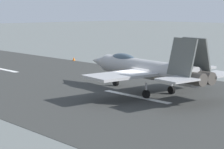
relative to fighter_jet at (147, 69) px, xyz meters
The scene contains 6 objects.
ground_plane 3.09m from the fighter_jet, 88.62° to the left, with size 400.00×400.00×0.00m, color slate.
runway_strip 3.08m from the fighter_jet, 89.15° to the left, with size 240.00×26.00×0.02m.
fighter_jet is the anchor object (origin of this frame).
crew_person 19.85m from the fighter_jet, 36.63° to the right, with size 0.65×0.43×1.58m.
marker_cone_mid 12.66m from the fighter_jet, 63.02° to the right, with size 0.44×0.44×0.55m, color orange.
marker_cone_far 27.77m from the fighter_jet, 23.70° to the right, with size 0.44×0.44×0.55m, color orange.
Camera 1 is at (-26.44, 27.46, 7.87)m, focal length 67.36 mm.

